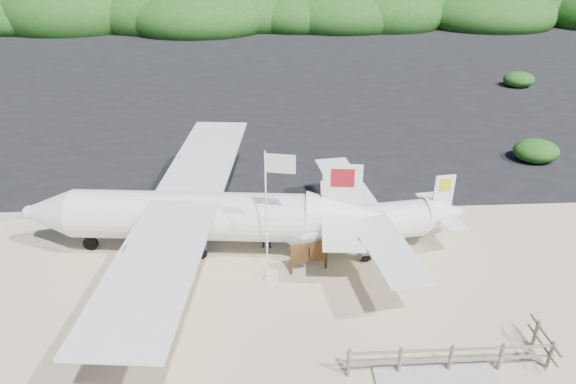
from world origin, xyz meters
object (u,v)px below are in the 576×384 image
flagpole (268,278)px  baggage_cart (178,255)px  crew_b (180,232)px  aircraft_small (165,64)px  crew_a (266,231)px  signboard (309,271)px  aircraft_large (460,91)px

flagpole → baggage_cart: bearing=154.4°
baggage_cart → crew_b: bearing=35.5°
flagpole → aircraft_small: flagpole is taller
crew_a → crew_b: size_ratio=0.80×
signboard → crew_b: 5.32m
crew_a → aircraft_small: bearing=-65.2°
crew_b → aircraft_small: bearing=-58.1°
aircraft_large → aircraft_small: 27.58m
aircraft_small → baggage_cart: bearing=92.3°
baggage_cart → aircraft_small: size_ratio=0.29×
flagpole → signboard: flagpole is taller
flagpole → signboard: 1.62m
aircraft_small → signboard: bearing=100.0°
flagpole → signboard: size_ratio=3.28×
crew_b → baggage_cart: bearing=71.2°
aircraft_large → aircraft_small: bearing=-17.4°
flagpole → signboard: (1.58, 0.38, 0.00)m
signboard → aircraft_large: 27.80m
signboard → aircraft_large: aircraft_large is taller
baggage_cart → crew_a: bearing=-7.5°
crew_a → crew_b: bearing=12.6°
signboard → aircraft_large: bearing=45.3°
crew_b → aircraft_small: crew_b is taller
flagpole → crew_b: bearing=151.1°
baggage_cart → aircraft_large: size_ratio=0.14×
flagpole → aircraft_large: flagpole is taller
crew_b → aircraft_large: 29.57m
flagpole → crew_b: (-3.43, 1.89, 0.98)m
crew_a → aircraft_large: aircraft_large is taller
baggage_cart → aircraft_small: 33.69m
signboard → aircraft_large: (14.47, 23.74, 0.00)m
signboard → crew_b: (-5.01, 1.51, 0.98)m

